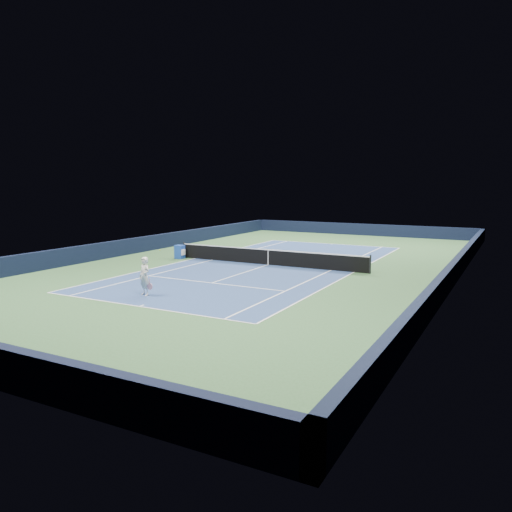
% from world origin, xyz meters
% --- Properties ---
extents(ground, '(40.00, 40.00, 0.00)m').
position_xyz_m(ground, '(0.00, 0.00, 0.00)').
color(ground, '#31572F').
rests_on(ground, ground).
extents(wall_far, '(22.00, 0.35, 1.10)m').
position_xyz_m(wall_far, '(0.00, 19.82, 0.55)').
color(wall_far, black).
rests_on(wall_far, ground).
extents(wall_right, '(0.35, 40.00, 1.10)m').
position_xyz_m(wall_right, '(10.82, 0.00, 0.55)').
color(wall_right, black).
rests_on(wall_right, ground).
extents(wall_left, '(0.35, 40.00, 1.10)m').
position_xyz_m(wall_left, '(-10.82, 0.00, 0.55)').
color(wall_left, black).
rests_on(wall_left, ground).
extents(court_surface, '(10.97, 23.77, 0.01)m').
position_xyz_m(court_surface, '(0.00, 0.00, 0.00)').
color(court_surface, navy).
rests_on(court_surface, ground).
extents(baseline_far, '(10.97, 0.08, 0.00)m').
position_xyz_m(baseline_far, '(0.00, 11.88, 0.01)').
color(baseline_far, white).
rests_on(baseline_far, ground).
extents(baseline_near, '(10.97, 0.08, 0.00)m').
position_xyz_m(baseline_near, '(0.00, -11.88, 0.01)').
color(baseline_near, white).
rests_on(baseline_near, ground).
extents(sideline_doubles_right, '(0.08, 23.77, 0.00)m').
position_xyz_m(sideline_doubles_right, '(5.49, 0.00, 0.01)').
color(sideline_doubles_right, white).
rests_on(sideline_doubles_right, ground).
extents(sideline_doubles_left, '(0.08, 23.77, 0.00)m').
position_xyz_m(sideline_doubles_left, '(-5.49, 0.00, 0.01)').
color(sideline_doubles_left, white).
rests_on(sideline_doubles_left, ground).
extents(sideline_singles_right, '(0.08, 23.77, 0.00)m').
position_xyz_m(sideline_singles_right, '(4.12, 0.00, 0.01)').
color(sideline_singles_right, white).
rests_on(sideline_singles_right, ground).
extents(sideline_singles_left, '(0.08, 23.77, 0.00)m').
position_xyz_m(sideline_singles_left, '(-4.12, 0.00, 0.01)').
color(sideline_singles_left, white).
rests_on(sideline_singles_left, ground).
extents(service_line_far, '(8.23, 0.08, 0.00)m').
position_xyz_m(service_line_far, '(0.00, 6.40, 0.01)').
color(service_line_far, white).
rests_on(service_line_far, ground).
extents(service_line_near, '(8.23, 0.08, 0.00)m').
position_xyz_m(service_line_near, '(0.00, -6.40, 0.01)').
color(service_line_near, white).
rests_on(service_line_near, ground).
extents(center_service_line, '(0.08, 12.80, 0.00)m').
position_xyz_m(center_service_line, '(0.00, 0.00, 0.01)').
color(center_service_line, white).
rests_on(center_service_line, ground).
extents(center_mark_far, '(0.08, 0.30, 0.00)m').
position_xyz_m(center_mark_far, '(0.00, 11.73, 0.01)').
color(center_mark_far, white).
rests_on(center_mark_far, ground).
extents(center_mark_near, '(0.08, 0.30, 0.00)m').
position_xyz_m(center_mark_near, '(0.00, -11.73, 0.01)').
color(center_mark_near, white).
rests_on(center_mark_near, ground).
extents(tennis_net, '(12.90, 0.10, 1.07)m').
position_xyz_m(tennis_net, '(0.00, 0.00, 0.50)').
color(tennis_net, black).
rests_on(tennis_net, ground).
extents(sponsor_cube, '(0.60, 0.51, 0.90)m').
position_xyz_m(sponsor_cube, '(-6.40, -0.50, 0.45)').
color(sponsor_cube, '#1D46AF').
rests_on(sponsor_cube, ground).
extents(tennis_player, '(0.84, 1.32, 2.00)m').
position_xyz_m(tennis_player, '(-1.13, -10.18, 0.88)').
color(tennis_player, silver).
rests_on(tennis_player, ground).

